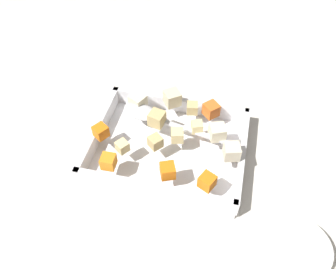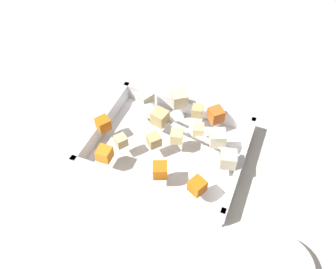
% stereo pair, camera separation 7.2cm
% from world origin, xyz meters
% --- Properties ---
extents(ground_plane, '(4.00, 4.00, 0.00)m').
position_xyz_m(ground_plane, '(0.00, 0.00, 0.00)').
color(ground_plane, beige).
extents(baking_dish, '(0.33, 0.25, 0.05)m').
position_xyz_m(baking_dish, '(0.00, 0.00, 0.02)').
color(baking_dish, silver).
rests_on(baking_dish, ground_plane).
extents(carrot_chunk_mid_right, '(0.04, 0.04, 0.03)m').
position_xyz_m(carrot_chunk_mid_right, '(-0.14, -0.03, 0.07)').
color(carrot_chunk_mid_right, orange).
rests_on(carrot_chunk_mid_right, baking_dish).
extents(carrot_chunk_center, '(0.04, 0.04, 0.03)m').
position_xyz_m(carrot_chunk_center, '(0.10, -0.10, 0.07)').
color(carrot_chunk_center, orange).
rests_on(carrot_chunk_center, baking_dish).
extents(carrot_chunk_far_left, '(0.04, 0.04, 0.03)m').
position_xyz_m(carrot_chunk_far_left, '(0.08, 0.09, 0.07)').
color(carrot_chunk_far_left, orange).
rests_on(carrot_chunk_far_left, baking_dish).
extents(carrot_chunk_near_right, '(0.03, 0.03, 0.03)m').
position_xyz_m(carrot_chunk_near_right, '(-0.09, -0.10, 0.07)').
color(carrot_chunk_near_right, orange).
rests_on(carrot_chunk_near_right, baking_dish).
extents(carrot_chunk_corner_se, '(0.04, 0.04, 0.03)m').
position_xyz_m(carrot_chunk_corner_se, '(0.02, -0.09, 0.07)').
color(carrot_chunk_corner_se, orange).
rests_on(carrot_chunk_corner_se, baking_dish).
extents(potato_chunk_mid_left, '(0.04, 0.04, 0.03)m').
position_xyz_m(potato_chunk_mid_left, '(-0.03, 0.03, 0.07)').
color(potato_chunk_mid_left, tan).
rests_on(potato_chunk_mid_left, baking_dish).
extents(potato_chunk_far_right, '(0.04, 0.04, 0.03)m').
position_xyz_m(potato_chunk_far_right, '(0.10, 0.03, 0.07)').
color(potato_chunk_far_right, beige).
rests_on(potato_chunk_far_right, baking_dish).
extents(potato_chunk_corner_sw, '(0.04, 0.04, 0.03)m').
position_xyz_m(potato_chunk_corner_sw, '(-0.02, -0.03, 0.07)').
color(potato_chunk_corner_sw, tan).
rests_on(potato_chunk_corner_sw, baking_dish).
extents(potato_chunk_near_spoon, '(0.03, 0.03, 0.02)m').
position_xyz_m(potato_chunk_near_spoon, '(0.06, 0.03, 0.07)').
color(potato_chunk_near_spoon, '#E0CC89').
rests_on(potato_chunk_near_spoon, baking_dish).
extents(potato_chunk_under_handle, '(0.03, 0.03, 0.03)m').
position_xyz_m(potato_chunk_under_handle, '(0.02, 0.00, 0.07)').
color(potato_chunk_under_handle, '#E0CC89').
rests_on(potato_chunk_under_handle, baking_dish).
extents(potato_chunk_back_center, '(0.03, 0.03, 0.02)m').
position_xyz_m(potato_chunk_back_center, '(0.04, 0.09, 0.07)').
color(potato_chunk_back_center, tan).
rests_on(potato_chunk_back_center, baking_dish).
extents(potato_chunk_corner_ne, '(0.03, 0.03, 0.02)m').
position_xyz_m(potato_chunk_corner_ne, '(-0.08, -0.05, 0.07)').
color(potato_chunk_corner_ne, '#E0CC89').
rests_on(potato_chunk_corner_ne, baking_dish).
extents(potato_chunk_heap_top, '(0.05, 0.05, 0.03)m').
position_xyz_m(potato_chunk_heap_top, '(-0.01, 0.10, 0.07)').
color(potato_chunk_heap_top, beige).
rests_on(potato_chunk_heap_top, baking_dish).
extents(parsnip_chunk_heap_side, '(0.04, 0.04, 0.03)m').
position_xyz_m(parsnip_chunk_heap_side, '(0.14, -0.02, 0.07)').
color(parsnip_chunk_heap_side, beige).
rests_on(parsnip_chunk_heap_side, baking_dish).
extents(parsnip_chunk_rim_edge, '(0.04, 0.04, 0.03)m').
position_xyz_m(parsnip_chunk_rim_edge, '(-0.08, 0.08, 0.07)').
color(parsnip_chunk_rim_edge, beige).
rests_on(parsnip_chunk_rim_edge, baking_dish).
extents(serving_spoon, '(0.25, 0.07, 0.02)m').
position_xyz_m(serving_spoon, '(-0.06, 0.05, 0.06)').
color(serving_spoon, silver).
rests_on(serving_spoon, baking_dish).
extents(small_prep_bowl, '(0.11, 0.11, 0.05)m').
position_xyz_m(small_prep_bowl, '(0.27, -0.18, 0.02)').
color(small_prep_bowl, silver).
rests_on(small_prep_bowl, ground_plane).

